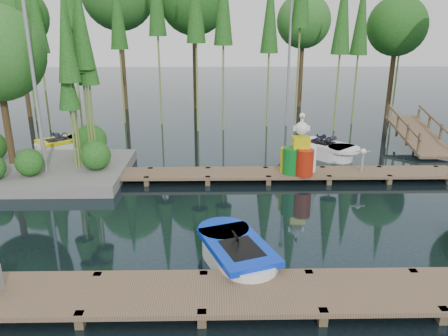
{
  "coord_description": "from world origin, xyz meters",
  "views": [
    {
      "loc": [
        0.26,
        -11.63,
        5.09
      ],
      "look_at": [
        0.5,
        0.5,
        1.1
      ],
      "focal_mm": 35.0,
      "sensor_mm": 36.0,
      "label": 1
    }
  ],
  "objects_px": {
    "drum_cluster": "(301,156)",
    "island": "(20,84)",
    "yellow_barrel": "(288,160)",
    "boat_yellow_far": "(64,145)",
    "boat_blue": "(237,255)"
  },
  "relations": [
    {
      "from": "drum_cluster",
      "to": "island",
      "type": "bearing_deg",
      "value": 174.27
    },
    {
      "from": "yellow_barrel",
      "to": "boat_yellow_far",
      "type": "bearing_deg",
      "value": 156.76
    },
    {
      "from": "island",
      "to": "boat_blue",
      "type": "bearing_deg",
      "value": -42.35
    },
    {
      "from": "boat_yellow_far",
      "to": "boat_blue",
      "type": "bearing_deg",
      "value": -71.75
    },
    {
      "from": "drum_cluster",
      "to": "boat_blue",
      "type": "bearing_deg",
      "value": -113.93
    },
    {
      "from": "island",
      "to": "boat_yellow_far",
      "type": "relative_size",
      "value": 2.52
    },
    {
      "from": "boat_yellow_far",
      "to": "island",
      "type": "bearing_deg",
      "value": -110.2
    },
    {
      "from": "island",
      "to": "boat_yellow_far",
      "type": "xyz_separation_m",
      "value": [
        0.12,
        3.04,
        -2.92
      ]
    },
    {
      "from": "island",
      "to": "boat_yellow_far",
      "type": "height_order",
      "value": "island"
    },
    {
      "from": "drum_cluster",
      "to": "boat_yellow_far",
      "type": "bearing_deg",
      "value": 156.84
    },
    {
      "from": "boat_blue",
      "to": "yellow_barrel",
      "type": "bearing_deg",
      "value": 50.06
    },
    {
      "from": "island",
      "to": "drum_cluster",
      "type": "relative_size",
      "value": 3.29
    },
    {
      "from": "boat_blue",
      "to": "yellow_barrel",
      "type": "xyz_separation_m",
      "value": [
        2.02,
        5.6,
        0.45
      ]
    },
    {
      "from": "island",
      "to": "drum_cluster",
      "type": "xyz_separation_m",
      "value": [
        9.43,
        -0.95,
        -2.28
      ]
    },
    {
      "from": "yellow_barrel",
      "to": "drum_cluster",
      "type": "xyz_separation_m",
      "value": [
        0.4,
        -0.15,
        0.19
      ]
    }
  ]
}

